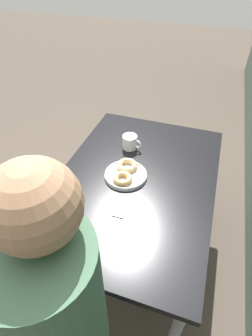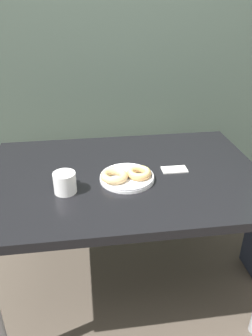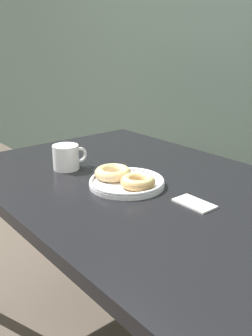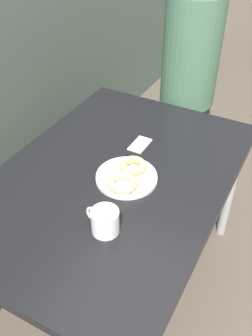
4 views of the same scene
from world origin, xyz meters
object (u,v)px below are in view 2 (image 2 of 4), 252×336
dining_table (125,185)px  coffee_mug (65,182)px  napkin (174,170)px  donut_plate (126,176)px

dining_table → coffee_mug: size_ratio=9.83×
dining_table → napkin: 0.25m
dining_table → napkin: (0.24, -0.00, 0.07)m
dining_table → donut_plate: 0.11m
coffee_mug → napkin: size_ratio=1.09×
napkin → dining_table: bearing=179.1°
dining_table → coffee_mug: 0.32m
dining_table → coffee_mug: bearing=-155.4°
coffee_mug → napkin: (0.51, 0.12, -0.04)m
dining_table → napkin: bearing=-0.9°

